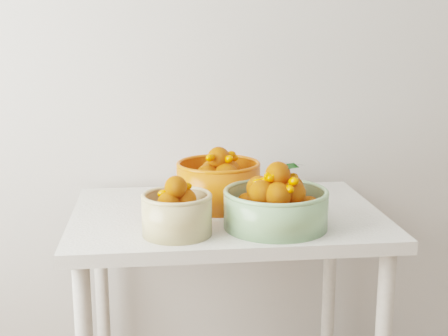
{
  "coord_description": "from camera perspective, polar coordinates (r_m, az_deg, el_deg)",
  "views": [
    {
      "loc": [
        -0.52,
        -0.34,
        1.34
      ],
      "look_at": [
        -0.31,
        1.5,
        0.92
      ],
      "focal_mm": 50.0,
      "sensor_mm": 36.0,
      "label": 1
    }
  ],
  "objects": [
    {
      "name": "bowl_orange",
      "position": [
        2.08,
        -0.5,
        -1.36
      ],
      "size": [
        0.35,
        0.35,
        0.2
      ],
      "rotation": [
        0.0,
        0.0,
        -0.28
      ],
      "color": "#DF4E0E",
      "rests_on": "table"
    },
    {
      "name": "bowl_green",
      "position": [
        1.87,
        4.81,
        -3.34
      ],
      "size": [
        0.41,
        0.41,
        0.2
      ],
      "rotation": [
        0.0,
        0.0,
        0.4
      ],
      "color": "#83AE78",
      "rests_on": "table"
    },
    {
      "name": "table",
      "position": [
        2.07,
        0.25,
        -6.55
      ],
      "size": [
        1.0,
        0.7,
        0.75
      ],
      "color": "silver",
      "rests_on": "ground"
    },
    {
      "name": "bowl_cream",
      "position": [
        1.81,
        -4.34,
        -4.07
      ],
      "size": [
        0.22,
        0.22,
        0.18
      ],
      "rotation": [
        0.0,
        0.0,
        -0.09
      ],
      "color": "tan",
      "rests_on": "table"
    }
  ]
}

